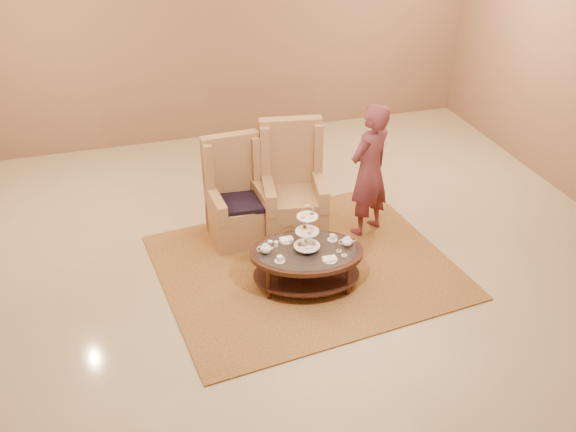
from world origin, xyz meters
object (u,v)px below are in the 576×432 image
object	(u,v)px
tea_table	(307,257)
armchair_right	(293,195)
armchair_left	(237,204)
person	(369,171)

from	to	relation	value
tea_table	armchair_right	distance (m)	1.18
armchair_left	person	size ratio (longest dim) A/B	0.75
armchair_left	person	xyz separation A→B (m)	(1.51, -0.38, 0.41)
tea_table	person	size ratio (longest dim) A/B	0.82
tea_table	armchair_left	bearing A→B (deg)	124.01
tea_table	armchair_right	world-z (taller)	armchair_right
tea_table	person	xyz separation A→B (m)	(1.03, 0.83, 0.46)
tea_table	armchair_left	distance (m)	1.30
tea_table	armchair_right	size ratio (longest dim) A/B	0.99
armchair_left	person	distance (m)	1.61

